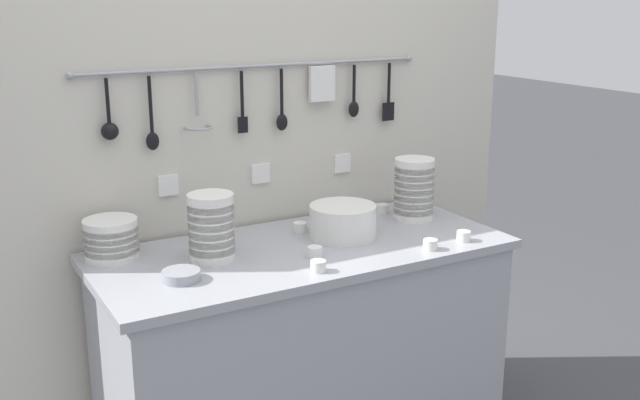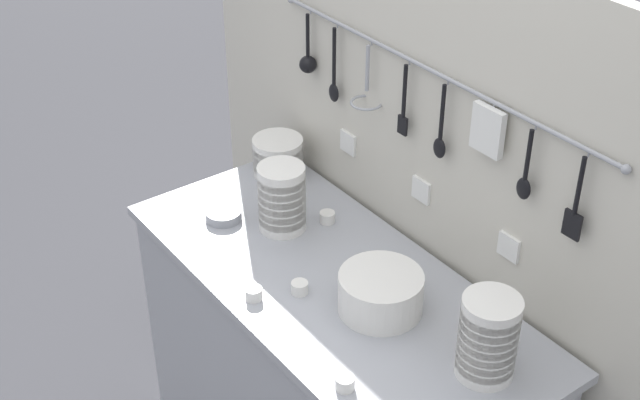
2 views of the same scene
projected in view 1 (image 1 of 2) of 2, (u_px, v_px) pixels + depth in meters
counter at (303, 362)px, 2.60m from camera, size 1.38×0.61×0.85m
back_wall at (259, 212)px, 2.76m from camera, size 2.18×0.11×1.76m
bowl_stack_short_front at (414, 189)px, 2.77m from camera, size 0.15×0.15×0.23m
bowl_stack_tall_left at (111, 239)px, 2.36m from camera, size 0.17×0.17×0.13m
bowl_stack_wide_centre at (211, 227)px, 2.34m from camera, size 0.15×0.15×0.21m
plate_stack at (343, 221)px, 2.57m from camera, size 0.23×0.23×0.11m
steel_mixing_bowl at (181, 275)px, 2.19m from camera, size 0.11×0.11×0.03m
cup_beside_plates at (300, 227)px, 2.63m from camera, size 0.05×0.05×0.04m
cup_front_left at (318, 266)px, 2.26m from camera, size 0.05×0.05×0.04m
cup_by_caddy at (464, 236)px, 2.54m from camera, size 0.05×0.05×0.04m
cup_back_right at (430, 245)px, 2.45m from camera, size 0.05×0.05×0.04m
cup_centre at (382, 209)px, 2.86m from camera, size 0.05×0.05×0.04m
cup_front_right at (215, 240)px, 2.50m from camera, size 0.05×0.05×0.04m
cup_back_left at (315, 252)px, 2.38m from camera, size 0.05×0.05×0.04m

